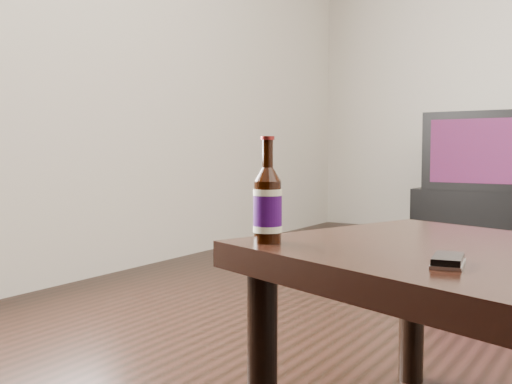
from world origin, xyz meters
The scene contains 4 objects.
tv_stand centered at (-1.11, 2.64, 0.18)m, with size 0.90×0.45×0.36m, color black.
tv centered at (-1.11, 2.64, 0.64)m, with size 0.76×0.50×0.55m.
beer_bottle centered at (-0.88, -0.75, 0.52)m, with size 0.08×0.08×0.23m.
phone centered at (-0.47, -0.81, 0.45)m, with size 0.07×0.11×0.02m.
Camera 1 is at (-0.21, -1.87, 0.64)m, focal length 42.00 mm.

